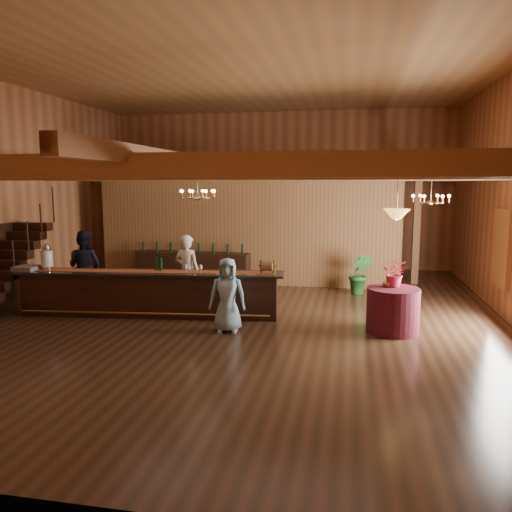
% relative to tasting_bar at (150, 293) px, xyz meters
% --- Properties ---
extents(floor, '(14.00, 14.00, 0.00)m').
position_rel_tasting_bar_xyz_m(floor, '(1.89, 0.46, -0.52)').
color(floor, '#432919').
rests_on(floor, ground).
extents(ceiling, '(14.00, 14.00, 0.00)m').
position_rel_tasting_bar_xyz_m(ceiling, '(1.89, 0.46, 4.98)').
color(ceiling, '#AA713B').
rests_on(ceiling, wall_back).
extents(wall_back, '(12.00, 0.10, 5.50)m').
position_rel_tasting_bar_xyz_m(wall_back, '(1.89, 7.46, 2.23)').
color(wall_back, '#AC633C').
rests_on(wall_back, floor).
extents(wall_front, '(12.00, 0.10, 5.50)m').
position_rel_tasting_bar_xyz_m(wall_front, '(1.89, -6.54, 2.23)').
color(wall_front, '#AC633C').
rests_on(wall_front, floor).
extents(beam_grid, '(11.90, 13.90, 0.39)m').
position_rel_tasting_bar_xyz_m(beam_grid, '(1.89, 0.97, 2.72)').
color(beam_grid, '#A56A3C').
rests_on(beam_grid, wall_left).
extents(support_posts, '(9.20, 10.20, 3.20)m').
position_rel_tasting_bar_xyz_m(support_posts, '(1.89, -0.04, 1.08)').
color(support_posts, '#A56A3C').
rests_on(support_posts, floor).
extents(partition_wall, '(9.00, 0.18, 3.10)m').
position_rel_tasting_bar_xyz_m(partition_wall, '(1.39, 3.96, 1.03)').
color(partition_wall, brown).
rests_on(partition_wall, floor).
extents(window_right_back, '(0.12, 1.05, 1.75)m').
position_rel_tasting_bar_xyz_m(window_right_back, '(7.84, 1.46, 1.03)').
color(window_right_back, white).
rests_on(window_right_back, wall_right).
extents(staircase, '(1.00, 2.80, 2.00)m').
position_rel_tasting_bar_xyz_m(staircase, '(-3.56, -0.28, 0.48)').
color(staircase, black).
rests_on(staircase, floor).
extents(backroom_boxes, '(4.10, 0.60, 1.10)m').
position_rel_tasting_bar_xyz_m(backroom_boxes, '(1.60, 5.96, 0.01)').
color(backroom_boxes, black).
rests_on(backroom_boxes, floor).
extents(tasting_bar, '(6.15, 1.41, 1.03)m').
position_rel_tasting_bar_xyz_m(tasting_bar, '(0.00, 0.00, 0.00)').
color(tasting_bar, black).
rests_on(tasting_bar, floor).
extents(beverage_dispenser, '(0.26, 0.26, 0.60)m').
position_rel_tasting_bar_xyz_m(beverage_dispenser, '(-2.40, -0.21, 0.79)').
color(beverage_dispenser, silver).
rests_on(beverage_dispenser, tasting_bar).
extents(glass_rack_tray, '(0.50, 0.50, 0.10)m').
position_rel_tasting_bar_xyz_m(glass_rack_tray, '(-2.82, -0.35, 0.55)').
color(glass_rack_tray, gray).
rests_on(glass_rack_tray, tasting_bar).
extents(raffle_drum, '(0.34, 0.24, 0.30)m').
position_rel_tasting_bar_xyz_m(raffle_drum, '(2.69, 0.24, 0.68)').
color(raffle_drum, '#925D34').
rests_on(raffle_drum, tasting_bar).
extents(bar_bottle_0, '(0.07, 0.07, 0.30)m').
position_rel_tasting_bar_xyz_m(bar_bottle_0, '(0.14, 0.13, 0.65)').
color(bar_bottle_0, black).
rests_on(bar_bottle_0, tasting_bar).
extents(bar_bottle_1, '(0.07, 0.07, 0.30)m').
position_rel_tasting_bar_xyz_m(bar_bottle_1, '(0.23, 0.14, 0.65)').
color(bar_bottle_1, black).
rests_on(bar_bottle_1, tasting_bar).
extents(backbar_shelf, '(3.48, 0.74, 0.97)m').
position_rel_tasting_bar_xyz_m(backbar_shelf, '(-0.13, 3.55, -0.03)').
color(backbar_shelf, black).
rests_on(backbar_shelf, floor).
extents(round_table, '(1.05, 1.05, 0.91)m').
position_rel_tasting_bar_xyz_m(round_table, '(5.35, -0.31, -0.06)').
color(round_table, '#41101A').
rests_on(round_table, floor).
extents(chandelier_left, '(0.80, 0.80, 0.58)m').
position_rel_tasting_bar_xyz_m(chandelier_left, '(1.10, 0.27, 2.26)').
color(chandelier_left, '#A0773D').
rests_on(chandelier_left, beam_grid).
extents(chandelier_right, '(0.80, 0.80, 0.69)m').
position_rel_tasting_bar_xyz_m(chandelier_right, '(6.20, 1.20, 2.15)').
color(chandelier_right, '#A0773D').
rests_on(chandelier_right, beam_grid).
extents(pendant_lamp, '(0.52, 0.52, 0.90)m').
position_rel_tasting_bar_xyz_m(pendant_lamp, '(5.35, -0.31, 1.89)').
color(pendant_lamp, '#A0773D').
rests_on(pendant_lamp, beam_grid).
extents(bartender, '(0.73, 0.56, 1.80)m').
position_rel_tasting_bar_xyz_m(bartender, '(0.66, 0.74, 0.38)').
color(bartender, white).
rests_on(bartender, floor).
extents(staff_second, '(0.97, 0.80, 1.84)m').
position_rel_tasting_bar_xyz_m(staff_second, '(-2.04, 0.81, 0.40)').
color(staff_second, black).
rests_on(staff_second, floor).
extents(guest, '(0.79, 0.56, 1.52)m').
position_rel_tasting_bar_xyz_m(guest, '(2.05, -0.90, 0.24)').
color(guest, '#8DBED0').
rests_on(guest, floor).
extents(floor_plant, '(0.68, 0.58, 1.12)m').
position_rel_tasting_bar_xyz_m(floor_plant, '(4.75, 3.16, 0.04)').
color(floor_plant, '#215B21').
rests_on(floor_plant, floor).
extents(table_flowers, '(0.57, 0.52, 0.56)m').
position_rel_tasting_bar_xyz_m(table_flowers, '(5.38, -0.17, 0.68)').
color(table_flowers, '#D2254A').
rests_on(table_flowers, round_table).
extents(table_vase, '(0.17, 0.17, 0.28)m').
position_rel_tasting_bar_xyz_m(table_vase, '(5.21, -0.22, 0.54)').
color(table_vase, '#A0773D').
rests_on(table_vase, round_table).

